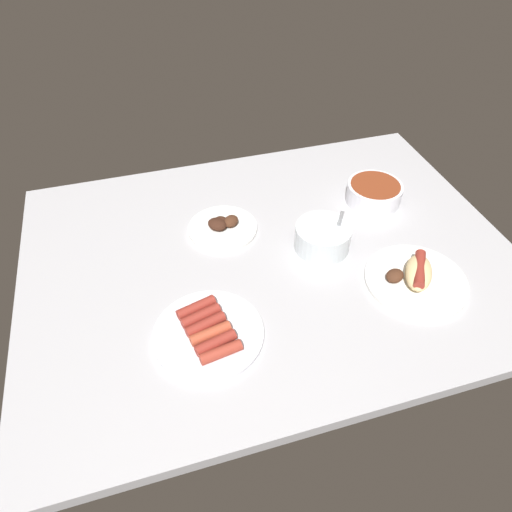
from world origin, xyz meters
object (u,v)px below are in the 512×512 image
bowl_coleslaw (323,236)px  bowl_chili (374,192)px  plate_grilled_meat (223,227)px  plate_sausages (208,332)px  plate_hotdog_assembled (416,277)px

bowl_coleslaw → bowl_chili: bearing=33.1°
plate_grilled_meat → bowl_chili: bearing=0.3°
bowl_chili → bowl_coleslaw: bowl_coleslaw is taller
bowl_chili → bowl_coleslaw: size_ratio=0.93×
plate_grilled_meat → plate_sausages: 33.94cm
bowl_chili → plate_hotdog_assembled: size_ratio=0.64×
bowl_coleslaw → plate_sausages: size_ratio=0.69×
plate_grilled_meat → plate_sausages: (-10.70, -32.21, 0.06)cm
plate_grilled_meat → plate_sausages: plate_grilled_meat is taller
plate_sausages → plate_hotdog_assembled: bearing=1.5°
plate_sausages → bowl_chili: bearing=31.0°
bowl_chili → plate_grilled_meat: (-43.37, -0.21, -2.03)cm
plate_sausages → plate_hotdog_assembled: plate_hotdog_assembled is taller
bowl_coleslaw → plate_hotdog_assembled: 23.85cm
plate_grilled_meat → plate_hotdog_assembled: bearing=-38.7°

